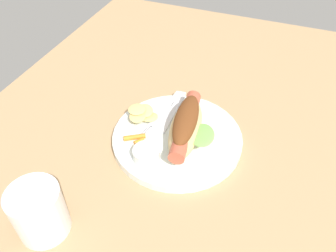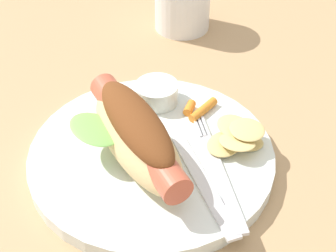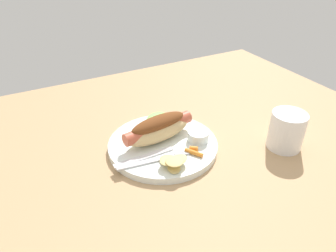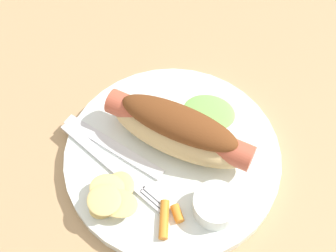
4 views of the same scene
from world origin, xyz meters
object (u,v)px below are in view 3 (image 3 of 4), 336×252
object	(u,v)px
sauce_ramekin	(198,136)
fork	(152,161)
knife	(144,157)
hot_dog	(158,127)
carrot_garnish	(194,151)
plate	(163,145)
chips_pile	(173,161)
drinking_cup	(287,131)

from	to	relation	value
sauce_ramekin	fork	xyz separation A→B (cm)	(12.80, 2.09, -0.96)
sauce_ramekin	fork	bearing A→B (deg)	9.26
fork	knife	xyz separation A→B (cm)	(1.01, -1.95, -0.02)
hot_dog	carrot_garnish	bearing A→B (deg)	-71.77
plate	chips_pile	size ratio (longest dim) A/B	3.51
knife	drinking_cup	xyz separation A→B (cm)	(-31.34, 9.45, 2.63)
carrot_garnish	plate	bearing A→B (deg)	-58.96
knife	drinking_cup	world-z (taller)	drinking_cup
plate	knife	size ratio (longest dim) A/B	1.84
sauce_ramekin	carrot_garnish	size ratio (longest dim) A/B	1.13
hot_dog	plate	bearing A→B (deg)	-91.38
hot_dog	carrot_garnish	xyz separation A→B (cm)	(-4.35, 8.80, -2.53)
plate	drinking_cup	size ratio (longest dim) A/B	2.85
hot_dog	carrot_garnish	world-z (taller)	hot_dog
carrot_garnish	fork	bearing A→B (deg)	-10.11
knife	carrot_garnish	xyz separation A→B (cm)	(-10.32, 3.61, 0.31)
hot_dog	chips_pile	size ratio (longest dim) A/B	2.47
hot_dog	chips_pile	distance (cm)	10.84
carrot_garnish	hot_dog	bearing A→B (deg)	-63.67
sauce_ramekin	chips_pile	xyz separation A→B (cm)	(9.72, 5.48, 0.07)
carrot_garnish	sauce_ramekin	bearing A→B (deg)	-132.96
fork	hot_dog	bearing A→B (deg)	62.91
knife	carrot_garnish	distance (cm)	10.94
fork	chips_pile	distance (cm)	4.70
hot_dog	chips_pile	world-z (taller)	hot_dog
chips_pile	drinking_cup	xyz separation A→B (cm)	(-27.25, 4.11, 1.58)
plate	chips_pile	world-z (taller)	chips_pile
plate	chips_pile	distance (cm)	9.07
plate	sauce_ramekin	xyz separation A→B (cm)	(-7.61, 3.11, 1.96)
sauce_ramekin	drinking_cup	xyz separation A→B (cm)	(-17.53, 9.58, 1.65)
plate	hot_dog	bearing A→B (deg)	-83.28
knife	hot_dog	bearing A→B (deg)	40.18
hot_dog	knife	xyz separation A→B (cm)	(5.97, 5.19, -2.84)
plate	chips_pile	xyz separation A→B (cm)	(2.11, 8.58, 2.03)
plate	hot_dog	distance (cm)	4.29
fork	knife	distance (cm)	2.20
carrot_garnish	drinking_cup	bearing A→B (deg)	164.48
sauce_ramekin	plate	bearing A→B (deg)	-22.19
plate	hot_dog	xyz separation A→B (cm)	(0.23, -1.95, 3.82)
knife	sauce_ramekin	bearing A→B (deg)	-0.24
plate	fork	size ratio (longest dim) A/B	1.57
sauce_ramekin	chips_pile	bearing A→B (deg)	29.40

